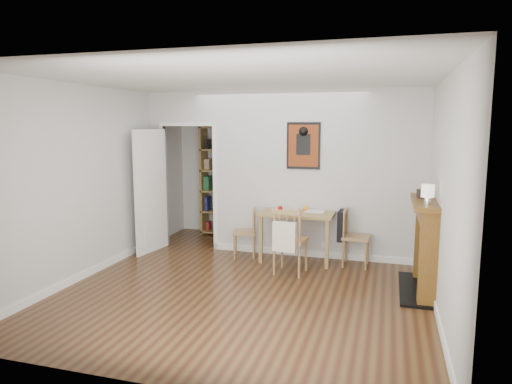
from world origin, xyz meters
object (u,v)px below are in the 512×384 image
(chair_left, at_px, (245,233))
(mantel_lamp, at_px, (428,192))
(chair_right, at_px, (355,237))
(bookshelf, at_px, (224,181))
(notebook, at_px, (315,211))
(fireplace, at_px, (426,243))
(red_glass, at_px, (280,209))
(dining_table, at_px, (297,218))
(ceramic_jar_b, at_px, (419,193))
(orange_fruit, at_px, (305,208))
(chair_front, at_px, (290,240))
(ceramic_jar_a, at_px, (421,194))

(chair_left, relative_size, mantel_lamp, 3.35)
(chair_right, distance_m, bookshelf, 2.92)
(notebook, bearing_deg, mantel_lamp, -39.77)
(fireplace, relative_size, red_glass, 14.22)
(red_glass, relative_size, notebook, 0.30)
(dining_table, height_order, bookshelf, bookshelf)
(bookshelf, distance_m, fireplace, 4.09)
(fireplace, distance_m, ceramic_jar_b, 0.65)
(chair_left, height_order, orange_fruit, orange_fruit)
(mantel_lamp, bearing_deg, dining_table, 145.89)
(chair_left, relative_size, chair_front, 0.83)
(fireplace, bearing_deg, red_glass, 159.50)
(mantel_lamp, bearing_deg, bookshelf, 143.97)
(mantel_lamp, bearing_deg, chair_front, 162.35)
(chair_left, height_order, chair_right, chair_right)
(chair_left, relative_size, orange_fruit, 10.47)
(chair_right, bearing_deg, red_glass, -176.92)
(dining_table, height_order, chair_right, chair_right)
(ceramic_jar_a, bearing_deg, ceramic_jar_b, 94.95)
(orange_fruit, bearing_deg, ceramic_jar_a, -28.28)
(fireplace, relative_size, ceramic_jar_a, 11.03)
(dining_table, relative_size, mantel_lamp, 4.83)
(red_glass, height_order, mantel_lamp, mantel_lamp)
(bookshelf, bearing_deg, dining_table, -37.94)
(bookshelf, bearing_deg, notebook, -32.84)
(dining_table, bearing_deg, chair_left, -176.80)
(chair_front, height_order, mantel_lamp, mantel_lamp)
(chair_front, bearing_deg, mantel_lamp, -17.65)
(fireplace, bearing_deg, chair_right, 138.37)
(red_glass, relative_size, orange_fruit, 1.19)
(fireplace, relative_size, mantel_lamp, 5.41)
(chair_right, distance_m, notebook, 0.70)
(chair_right, distance_m, mantel_lamp, 1.70)
(chair_left, bearing_deg, notebook, 5.56)
(fireplace, bearing_deg, mantel_lamp, -96.79)
(chair_left, relative_size, ceramic_jar_b, 8.04)
(red_glass, height_order, ceramic_jar_a, ceramic_jar_a)
(notebook, relative_size, ceramic_jar_b, 3.08)
(chair_right, xyz_separation_m, chair_front, (-0.84, -0.61, 0.03))
(orange_fruit, bearing_deg, chair_front, -95.50)
(chair_front, relative_size, orange_fruit, 12.59)
(chair_left, xyz_separation_m, ceramic_jar_a, (2.54, -0.70, 0.83))
(chair_front, xyz_separation_m, mantel_lamp, (1.72, -0.55, 0.83))
(orange_fruit, distance_m, mantel_lamp, 2.16)
(chair_right, relative_size, bookshelf, 0.41)
(chair_left, height_order, bookshelf, bookshelf)
(bookshelf, height_order, orange_fruit, bookshelf)
(mantel_lamp, relative_size, ceramic_jar_a, 2.04)
(fireplace, height_order, notebook, fireplace)
(fireplace, xyz_separation_m, mantel_lamp, (-0.04, -0.34, 0.69))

